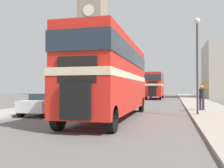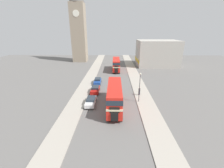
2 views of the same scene
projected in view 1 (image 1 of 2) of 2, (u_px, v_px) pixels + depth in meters
name	position (u px, v px, depth m)	size (l,w,h in m)	color
ground_plane	(105.00, 116.00, 14.97)	(120.00, 120.00, 0.00)	slate
sidewalk_left	(7.00, 113.00, 16.58)	(3.50, 120.00, 0.12)	#A8A093
double_decker_bus	(112.00, 73.00, 14.07)	(2.53, 10.87, 4.27)	red
bus_distant	(155.00, 84.00, 39.98)	(2.38, 10.10, 4.06)	red
car_parked_near	(48.00, 103.00, 16.08)	(1.71, 4.37, 1.35)	white
car_parked_mid	(82.00, 99.00, 21.72)	(1.76, 4.11, 1.44)	red
car_parked_far	(100.00, 97.00, 27.56)	(1.68, 4.20, 1.48)	#1E479E
pedestrian_walking	(202.00, 96.00, 17.96)	(0.36, 0.36, 1.79)	#282833
street_lamp	(197.00, 51.00, 15.11)	(0.36, 0.36, 5.86)	#38383D
church_tower	(92.00, 16.00, 60.39)	(6.15, 6.15, 37.43)	gray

